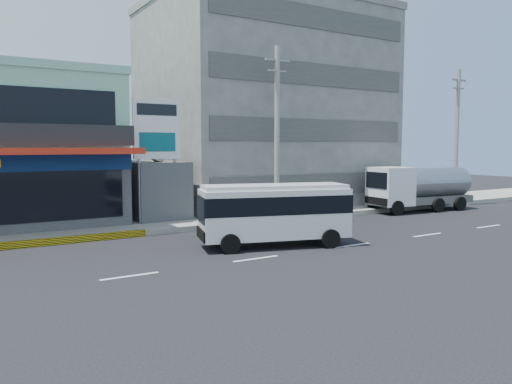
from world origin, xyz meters
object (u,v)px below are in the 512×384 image
at_px(billboard, 157,136).
at_px(minibus, 275,210).
at_px(utility_pole_near, 277,133).
at_px(tanker_truck, 417,187).
at_px(concrete_building, 264,111).
at_px(satellite_dish, 154,160).
at_px(utility_pole_far, 457,136).
at_px(sedan, 278,221).

height_order(billboard, minibus, billboard).
xyz_separation_m(utility_pole_near, tanker_truck, (10.88, -0.87, -3.53)).
xyz_separation_m(concrete_building, satellite_dish, (-10.00, -4.00, -3.42)).
relative_size(satellite_dish, utility_pole_far, 0.15).
bearing_deg(concrete_building, minibus, -120.99).
height_order(satellite_dish, tanker_truck, satellite_dish).
bearing_deg(billboard, sedan, -49.29).
bearing_deg(tanker_truck, utility_pole_near, 175.44).
height_order(minibus, tanker_truck, tanker_truck).
xyz_separation_m(minibus, sedan, (1.87, 2.48, -0.96)).
distance_m(billboard, utility_pole_far, 22.57).
height_order(utility_pole_near, tanker_truck, utility_pole_near).
bearing_deg(tanker_truck, concrete_building, 129.11).
relative_size(utility_pole_near, sedan, 2.58).
xyz_separation_m(billboard, utility_pole_near, (6.50, -1.80, 0.22)).
relative_size(concrete_building, sedan, 4.12).
bearing_deg(utility_pole_near, concrete_building, 62.24).
bearing_deg(billboard, tanker_truck, -8.72).
height_order(concrete_building, sedan, concrete_building).
height_order(minibus, sedan, minibus).
bearing_deg(satellite_dish, minibus, -77.99).
bearing_deg(tanker_truck, billboard, 171.28).
relative_size(utility_pole_near, minibus, 1.47).
distance_m(satellite_dish, tanker_truck, 17.57).
height_order(concrete_building, tanker_truck, concrete_building).
bearing_deg(concrete_building, utility_pole_near, -117.76).
height_order(concrete_building, utility_pole_far, concrete_building).
bearing_deg(billboard, concrete_building, 28.92).
xyz_separation_m(billboard, minibus, (2.49, -7.54, -3.31)).
xyz_separation_m(concrete_building, sedan, (-6.14, -10.87, -6.34)).
relative_size(satellite_dish, minibus, 0.22).
height_order(satellite_dish, utility_pole_far, utility_pole_far).
bearing_deg(utility_pole_near, satellite_dish, 149.04).
bearing_deg(sedan, tanker_truck, -87.85).
bearing_deg(concrete_building, sedan, -119.47).
height_order(billboard, sedan, billboard).
xyz_separation_m(satellite_dish, sedan, (3.86, -6.87, -2.91)).
bearing_deg(tanker_truck, sedan, -169.56).
bearing_deg(satellite_dish, billboard, -105.52).
relative_size(concrete_building, satellite_dish, 10.67).
xyz_separation_m(concrete_building, minibus, (-8.01, -13.34, -5.38)).
xyz_separation_m(utility_pole_far, tanker_truck, (-5.12, -0.87, -3.53)).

